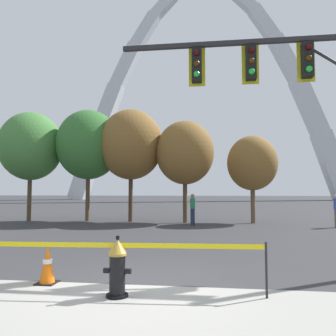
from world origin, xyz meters
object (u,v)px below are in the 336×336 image
(fire_hydrant, at_px, (117,268))
(monument_arch, at_px, (204,99))
(traffic_cone_by_hydrant, at_px, (48,264))
(pedestrian_standing_center, at_px, (193,209))
(traffic_signal_gantry, at_px, (326,84))

(fire_hydrant, bearing_deg, monument_arch, 89.86)
(fire_hydrant, xyz_separation_m, traffic_cone_by_hydrant, (-1.51, 0.59, -0.11))
(fire_hydrant, bearing_deg, pedestrian_standing_center, 87.06)
(traffic_signal_gantry, relative_size, pedestrian_standing_center, 4.92)
(monument_arch, bearing_deg, traffic_signal_gantry, -85.85)
(traffic_signal_gantry, xyz_separation_m, monument_arch, (-4.26, 58.71, 16.02))
(traffic_cone_by_hydrant, distance_m, monument_arch, 64.56)
(traffic_signal_gantry, height_order, pedestrian_standing_center, traffic_signal_gantry)
(traffic_cone_by_hydrant, relative_size, monument_arch, 0.01)
(traffic_cone_by_hydrant, bearing_deg, monument_arch, 88.45)
(traffic_signal_gantry, distance_m, pedestrian_standing_center, 9.85)
(traffic_cone_by_hydrant, distance_m, traffic_signal_gantry, 7.64)
(traffic_cone_by_hydrant, bearing_deg, traffic_signal_gantry, 24.01)
(traffic_cone_by_hydrant, xyz_separation_m, pedestrian_standing_center, (2.11, 10.98, 0.46))
(traffic_cone_by_hydrant, bearing_deg, fire_hydrant, -21.14)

